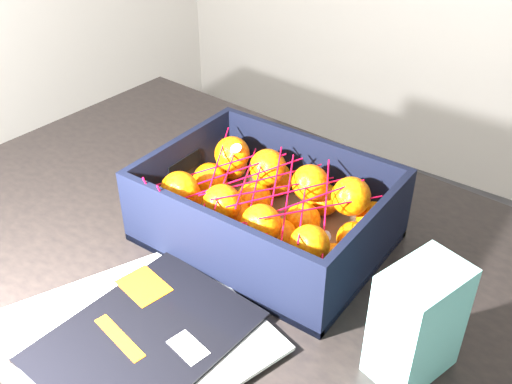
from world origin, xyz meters
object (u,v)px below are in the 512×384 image
Objects in this scene: retail_carton at (417,322)px; table at (232,286)px; produce_crate at (267,217)px; magazine_stack at (140,336)px.

table is at bearing -174.87° from retail_carton.
produce_crate is at bearing 48.38° from table.
magazine_stack is 1.03× the size of produce_crate.
magazine_stack is 0.29m from produce_crate.
produce_crate is at bearing 175.88° from retail_carton.
produce_crate is (0.04, 0.05, 0.14)m from table.
magazine_stack is at bearing -135.12° from retail_carton.
produce_crate reaches higher than table.
magazine_stack reaches higher than table.
retail_carton reaches higher than magazine_stack.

